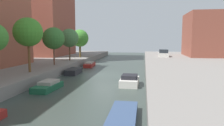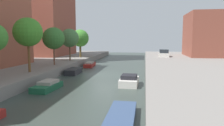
# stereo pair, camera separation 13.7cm
# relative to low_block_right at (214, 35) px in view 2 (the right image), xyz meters

# --- Properties ---
(ground_plane) EXTENTS (84.00, 84.00, 0.00)m
(ground_plane) POSITION_rel_low_block_right_xyz_m (-18.00, -18.70, -5.19)
(ground_plane) COLOR #333D38
(low_block_right) EXTENTS (10.00, 10.01, 8.38)m
(low_block_right) POSITION_rel_low_block_right_xyz_m (0.00, 0.00, 0.00)
(low_block_right) COLOR brown
(low_block_right) RESTS_ON quay_right
(street_tree_2) EXTENTS (2.90, 2.90, 5.52)m
(street_tree_2) POSITION_rel_low_block_right_xyz_m (-24.78, -23.89, -0.14)
(street_tree_2) COLOR brown
(street_tree_2) RESTS_ON quay_left
(street_tree_3) EXTENTS (2.83, 2.83, 4.87)m
(street_tree_3) POSITION_rel_low_block_right_xyz_m (-24.78, -17.89, -0.75)
(street_tree_3) COLOR brown
(street_tree_3) RESTS_ON quay_left
(street_tree_4) EXTENTS (2.88, 2.88, 4.95)m
(street_tree_4) POSITION_rel_low_block_right_xyz_m (-24.78, -12.07, -0.69)
(street_tree_4) COLOR brown
(street_tree_4) RESTS_ON quay_left
(street_tree_5) EXTENTS (3.13, 3.13, 5.06)m
(street_tree_5) POSITION_rel_low_block_right_xyz_m (-24.78, -6.65, -0.71)
(street_tree_5) COLOR brown
(street_tree_5) RESTS_ON quay_left
(parked_car) EXTENTS (2.03, 4.22, 1.39)m
(parked_car) POSITION_rel_low_block_right_xyz_m (-9.55, -2.42, -3.62)
(parked_car) COLOR beige
(parked_car) RESTS_ON quay_right
(moored_boat_left_2) EXTENTS (1.60, 3.40, 0.77)m
(moored_boat_left_2) POSITION_rel_low_block_right_xyz_m (-21.40, -26.90, -4.86)
(moored_boat_left_2) COLOR #195638
(moored_boat_left_2) RESTS_ON ground_plane
(moored_boat_left_3) EXTENTS (1.49, 3.41, 0.67)m
(moored_boat_left_3) POSITION_rel_low_block_right_xyz_m (-21.94, -18.60, -4.85)
(moored_boat_left_3) COLOR #232328
(moored_boat_left_3) RESTS_ON ground_plane
(moored_boat_left_4) EXTENTS (1.53, 4.08, 0.74)m
(moored_boat_left_4) POSITION_rel_low_block_right_xyz_m (-21.74, -11.50, -4.87)
(moored_boat_left_4) COLOR maroon
(moored_boat_left_4) RESTS_ON ground_plane
(moored_boat_right_1) EXTENTS (1.45, 4.46, 0.48)m
(moored_boat_right_1) POSITION_rel_low_block_right_xyz_m (-14.29, -32.98, -4.95)
(moored_boat_right_1) COLOR #33476B
(moored_boat_right_1) RESTS_ON ground_plane
(moored_boat_right_2) EXTENTS (1.75, 3.10, 1.02)m
(moored_boat_right_2) POSITION_rel_low_block_right_xyz_m (-14.53, -24.05, -4.76)
(moored_boat_right_2) COLOR beige
(moored_boat_right_2) RESTS_ON ground_plane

